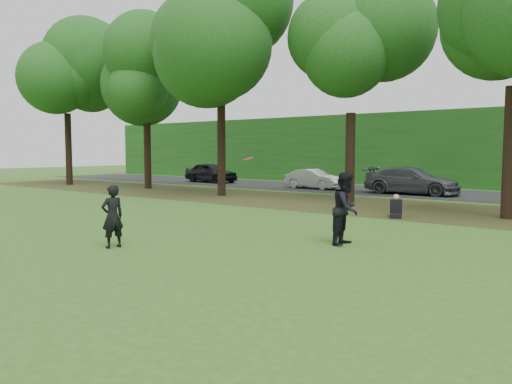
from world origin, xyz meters
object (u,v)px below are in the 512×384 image
(player_right, at_px, (346,209))
(seated_person, at_px, (396,209))
(player_left, at_px, (113,216))
(frisbee, at_px, (248,159))

(player_right, bearing_deg, seated_person, 4.75)
(player_left, height_order, seated_person, player_left)
(player_left, xyz_separation_m, player_right, (4.31, 3.95, 0.15))
(player_right, relative_size, seated_person, 2.23)
(player_left, bearing_deg, frisbee, 148.26)
(player_left, height_order, player_right, player_right)
(player_left, distance_m, frisbee, 3.67)
(frisbee, xyz_separation_m, seated_person, (1.02, 7.17, -1.88))
(frisbee, bearing_deg, seated_person, 81.93)
(seated_person, bearing_deg, player_left, -130.28)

